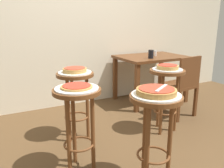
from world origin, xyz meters
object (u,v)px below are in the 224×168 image
(pizza_foreground, at_px, (156,91))
(stool_leftside, at_px, (166,86))
(stool_middle, at_px, (78,111))
(serving_plate_middle, at_px, (77,88))
(stool_foreground, at_px, (155,119))
(serving_plate_rear, at_px, (75,72))
(condiment_shaker, at_px, (155,53))
(cup_near_edge, at_px, (151,54))
(pizza_server_knife, at_px, (161,88))
(pizza_rear, at_px, (75,70))
(dining_table, at_px, (151,63))
(pizza_leftside, at_px, (168,67))
(serving_plate_foreground, at_px, (156,95))
(wooden_chair, at_px, (182,84))
(pizza_middle, at_px, (77,86))
(serving_plate_leftside, at_px, (167,69))
(stool_rear, at_px, (76,90))

(pizza_foreground, xyz_separation_m, stool_leftside, (0.71, 0.71, -0.23))
(stool_middle, height_order, serving_plate_middle, serving_plate_middle)
(stool_foreground, bearing_deg, serving_plate_rear, 105.44)
(stool_middle, relative_size, condiment_shaker, 8.39)
(cup_near_edge, distance_m, pizza_server_knife, 1.85)
(pizza_rear, height_order, pizza_server_knife, pizza_server_knife)
(pizza_server_knife, bearing_deg, stool_middle, 105.25)
(pizza_foreground, distance_m, stool_middle, 0.69)
(serving_plate_middle, bearing_deg, dining_table, 36.76)
(cup_near_edge, bearing_deg, pizza_server_knife, -124.08)
(pizza_foreground, bearing_deg, pizza_leftside, 45.06)
(stool_middle, relative_size, stool_leftside, 1.00)
(stool_foreground, xyz_separation_m, serving_plate_rear, (-0.29, 1.04, 0.20))
(stool_foreground, height_order, serving_plate_foreground, serving_plate_foreground)
(wooden_chair, bearing_deg, cup_near_edge, 102.65)
(condiment_shaker, distance_m, pizza_server_knife, 2.08)
(stool_foreground, relative_size, stool_middle, 1.00)
(serving_plate_middle, distance_m, pizza_middle, 0.02)
(serving_plate_middle, relative_size, pizza_middle, 1.37)
(stool_leftside, bearing_deg, serving_plate_leftside, 180.00)
(serving_plate_leftside, bearing_deg, stool_middle, -167.25)
(serving_plate_rear, bearing_deg, pizza_leftside, -18.18)
(pizza_leftside, distance_m, pizza_rear, 1.05)
(pizza_middle, height_order, pizza_server_knife, pizza_server_knife)
(serving_plate_rear, bearing_deg, pizza_rear, 0.00)
(condiment_shaker, xyz_separation_m, wooden_chair, (-0.07, -0.70, -0.33))
(serving_plate_leftside, relative_size, pizza_server_knife, 1.57)
(stool_rear, height_order, dining_table, stool_rear)
(pizza_leftside, distance_m, cup_near_edge, 0.88)
(stool_middle, distance_m, stool_rear, 0.62)
(serving_plate_rear, xyz_separation_m, wooden_chair, (1.48, -0.07, -0.29))
(stool_middle, height_order, pizza_rear, pizza_rear)
(wooden_chair, bearing_deg, stool_foreground, -141.09)
(stool_leftside, relative_size, wooden_chair, 0.89)
(stool_middle, xyz_separation_m, pizza_leftside, (1.18, 0.27, 0.23))
(serving_plate_foreground, relative_size, wooden_chair, 0.44)
(stool_leftside, height_order, serving_plate_leftside, serving_plate_leftside)
(serving_plate_middle, height_order, stool_rear, serving_plate_middle)
(serving_plate_foreground, relative_size, stool_rear, 0.50)
(serving_plate_middle, xyz_separation_m, serving_plate_leftside, (1.18, 0.27, 0.00))
(serving_plate_leftside, bearing_deg, stool_foreground, -134.94)
(wooden_chair, bearing_deg, stool_leftside, -152.46)
(serving_plate_foreground, relative_size, serving_plate_middle, 1.03)
(condiment_shaker, bearing_deg, cup_near_edge, -142.94)
(pizza_middle, xyz_separation_m, serving_plate_rear, (0.19, 0.59, -0.02))
(pizza_server_knife, bearing_deg, serving_plate_foreground, 114.20)
(stool_middle, distance_m, stool_leftside, 1.21)
(stool_middle, bearing_deg, cup_near_edge, 34.82)
(stool_foreground, height_order, wooden_chair, wooden_chair)
(serving_plate_leftside, height_order, dining_table, serving_plate_leftside)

